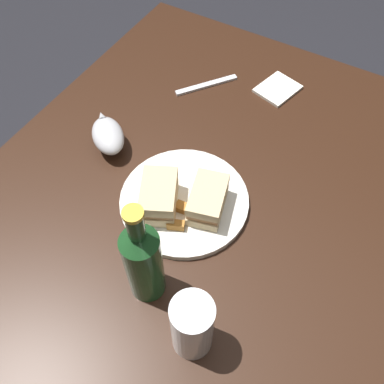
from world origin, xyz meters
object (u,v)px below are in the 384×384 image
(cider_bottle, at_px, (143,261))
(gravy_boat, at_px, (108,135))
(fork, at_px, (207,85))
(pint_glass, at_px, (192,328))
(napkin, at_px, (278,89))
(plate, at_px, (184,201))
(sandwich_half_left, at_px, (159,197))
(sandwich_half_right, at_px, (208,200))

(cider_bottle, bearing_deg, gravy_boat, -132.39)
(cider_bottle, xyz_separation_m, fork, (-0.57, -0.18, -0.11))
(pint_glass, relative_size, cider_bottle, 0.58)
(napkin, distance_m, fork, 0.19)
(plate, distance_m, pint_glass, 0.31)
(pint_glass, bearing_deg, napkin, -169.26)
(sandwich_half_left, xyz_separation_m, gravy_boat, (-0.09, -0.20, -0.01))
(plate, height_order, napkin, plate)
(pint_glass, xyz_separation_m, gravy_boat, (-0.30, -0.41, -0.03))
(plate, bearing_deg, sandwich_half_right, 95.22)
(gravy_boat, xyz_separation_m, napkin, (-0.39, 0.27, -0.04))
(pint_glass, xyz_separation_m, fork, (-0.61, -0.31, -0.06))
(napkin, bearing_deg, fork, -64.81)
(fork, bearing_deg, napkin, -27.25)
(sandwich_half_right, bearing_deg, pint_glass, 23.23)
(sandwich_half_right, distance_m, napkin, 0.44)
(pint_glass, bearing_deg, plate, -146.66)
(cider_bottle, bearing_deg, fork, -162.24)
(sandwich_half_right, bearing_deg, sandwich_half_left, -63.59)
(sandwich_half_left, xyz_separation_m, napkin, (-0.49, 0.07, -0.04))
(sandwich_half_left, height_order, pint_glass, pint_glass)
(plate, height_order, sandwich_half_right, sandwich_half_right)
(napkin, bearing_deg, pint_glass, 10.74)
(gravy_boat, bearing_deg, cider_bottle, 47.61)
(napkin, bearing_deg, sandwich_half_right, 2.89)
(sandwich_half_left, relative_size, sandwich_half_right, 1.06)
(napkin, xyz_separation_m, fork, (0.08, -0.18, -0.00))
(plate, height_order, gravy_boat, gravy_boat)
(gravy_boat, xyz_separation_m, cider_bottle, (0.26, 0.28, 0.07))
(plate, relative_size, pint_glass, 1.83)
(cider_bottle, bearing_deg, sandwich_half_right, 175.33)
(sandwich_half_left, xyz_separation_m, sandwich_half_right, (-0.05, 0.09, -0.00))
(pint_glass, distance_m, gravy_boat, 0.51)
(cider_bottle, bearing_deg, pint_glass, 69.56)
(cider_bottle, bearing_deg, plate, -169.39)
(sandwich_half_left, bearing_deg, cider_bottle, 24.90)
(gravy_boat, bearing_deg, plate, 77.90)
(sandwich_half_left, xyz_separation_m, fork, (-0.40, -0.11, -0.05))
(plate, relative_size, fork, 1.58)
(fork, bearing_deg, sandwich_half_right, -113.41)
(plate, relative_size, gravy_boat, 2.06)
(sandwich_half_right, bearing_deg, cider_bottle, -4.67)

